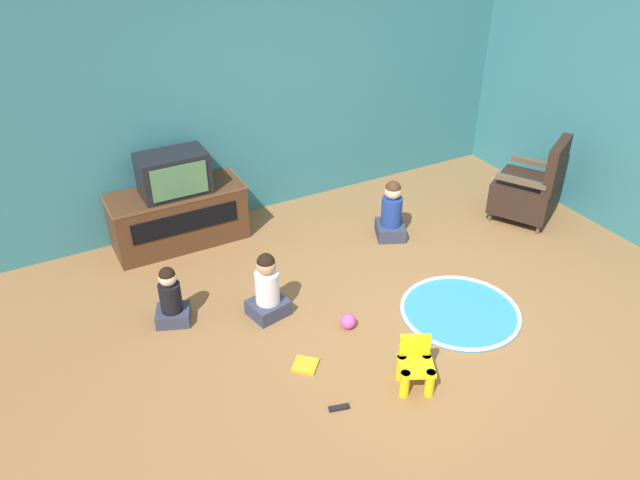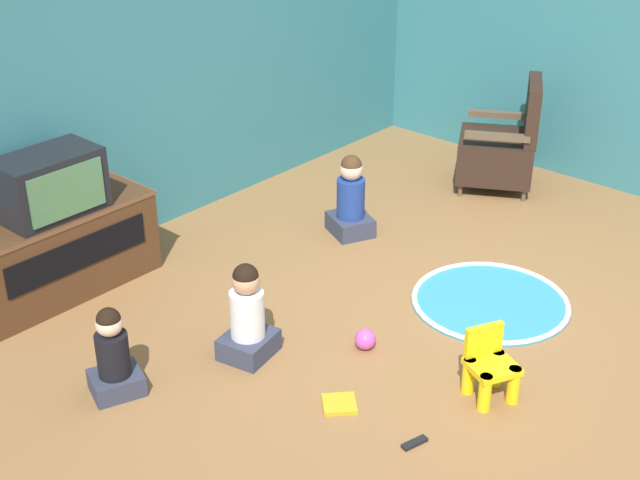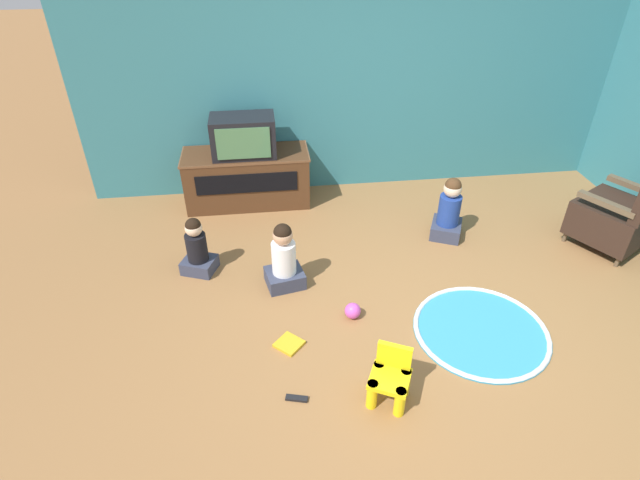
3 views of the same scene
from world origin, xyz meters
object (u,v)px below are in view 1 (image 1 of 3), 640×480
(child_watching_right, at_px, (267,289))
(book, at_px, (305,365))
(toy_ball, at_px, (348,321))
(tv_cabinet, at_px, (178,216))
(black_armchair, at_px, (530,189))
(child_watching_left, at_px, (171,299))
(television, at_px, (173,174))
(remote_control, at_px, (339,408))
(child_watching_center, at_px, (391,213))
(yellow_kid_chair, at_px, (415,367))

(child_watching_right, xyz_separation_m, book, (-0.02, -0.73, -0.25))
(toy_ball, bearing_deg, tv_cabinet, 112.31)
(black_armchair, relative_size, toy_ball, 7.18)
(tv_cabinet, relative_size, toy_ball, 10.22)
(child_watching_left, bearing_deg, toy_ball, -10.56)
(television, height_order, child_watching_right, television)
(black_armchair, xyz_separation_m, remote_control, (-3.14, -1.42, -0.34))
(remote_control, bearing_deg, child_watching_center, -117.53)
(television, height_order, remote_control, television)
(toy_ball, bearing_deg, child_watching_left, 148.35)
(television, xyz_separation_m, child_watching_center, (1.94, -0.88, -0.52))
(television, bearing_deg, tv_cabinet, 90.00)
(child_watching_center, distance_m, book, 2.12)
(tv_cabinet, relative_size, yellow_kid_chair, 3.28)
(child_watching_left, bearing_deg, child_watching_right, -0.28)
(television, relative_size, toy_ball, 4.99)
(child_watching_left, xyz_separation_m, toy_ball, (1.26, -0.78, -0.17))
(remote_control, bearing_deg, child_watching_left, -49.06)
(toy_ball, bearing_deg, yellow_kid_chair, -82.90)
(child_watching_right, bearing_deg, tv_cabinet, 89.77)
(child_watching_center, relative_size, child_watching_right, 1.03)
(television, relative_size, child_watching_right, 1.06)
(yellow_kid_chair, bearing_deg, child_watching_left, 156.74)
(child_watching_right, height_order, toy_ball, child_watching_right)
(yellow_kid_chair, bearing_deg, television, 134.37)
(yellow_kid_chair, bearing_deg, remote_control, -159.22)
(tv_cabinet, bearing_deg, black_armchair, -20.67)
(child_watching_right, bearing_deg, book, -102.99)
(child_watching_center, height_order, remote_control, child_watching_center)
(toy_ball, bearing_deg, black_armchair, 14.38)
(tv_cabinet, relative_size, child_watching_right, 2.16)
(television, xyz_separation_m, child_watching_left, (-0.45, -1.16, -0.55))
(child_watching_center, xyz_separation_m, child_watching_right, (-1.64, -0.57, -0.01))
(tv_cabinet, height_order, child_watching_right, child_watching_right)
(tv_cabinet, height_order, television, television)
(toy_ball, xyz_separation_m, remote_control, (-0.51, -0.74, -0.05))
(yellow_kid_chair, relative_size, child_watching_center, 0.64)
(black_armchair, bearing_deg, child_watching_left, -31.31)
(television, relative_size, book, 2.54)
(black_armchair, xyz_separation_m, child_watching_right, (-3.14, -0.19, -0.09))
(child_watching_center, relative_size, book, 2.47)
(black_armchair, xyz_separation_m, child_watching_center, (-1.50, 0.38, -0.08))
(tv_cabinet, xyz_separation_m, child_watching_left, (-0.45, -1.20, -0.07))
(child_watching_left, xyz_separation_m, remote_control, (0.74, -1.52, -0.23))
(black_armchair, relative_size, child_watching_left, 1.71)
(remote_control, bearing_deg, toy_ball, -109.74)
(child_watching_left, relative_size, book, 2.14)
(television, distance_m, toy_ball, 2.22)
(black_armchair, height_order, yellow_kid_chair, black_armchair)
(television, distance_m, black_armchair, 3.69)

